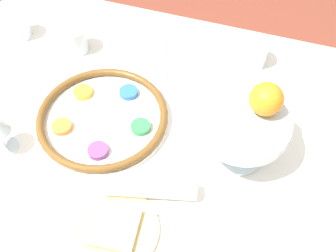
% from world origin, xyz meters
% --- Properties ---
extents(ground_plane, '(8.00, 8.00, 0.00)m').
position_xyz_m(ground_plane, '(0.00, 0.00, 0.00)').
color(ground_plane, brown).
extents(dining_table, '(1.22, 0.96, 0.72)m').
position_xyz_m(dining_table, '(0.00, 0.00, 0.36)').
color(dining_table, white).
rests_on(dining_table, ground_plane).
extents(seder_plate, '(0.33, 0.33, 0.03)m').
position_xyz_m(seder_plate, '(-0.08, 0.01, 0.73)').
color(seder_plate, silver).
rests_on(seder_plate, dining_table).
extents(fruit_stand, '(0.21, 0.21, 0.13)m').
position_xyz_m(fruit_stand, '(0.27, 0.02, 0.81)').
color(fruit_stand, silver).
rests_on(fruit_stand, dining_table).
extents(orange_fruit, '(0.07, 0.07, 0.07)m').
position_xyz_m(orange_fruit, '(0.30, 0.06, 0.88)').
color(orange_fruit, orange).
rests_on(orange_fruit, fruit_stand).
extents(bread_plate, '(0.18, 0.18, 0.02)m').
position_xyz_m(bread_plate, '(0.07, -0.25, 0.72)').
color(bread_plate, tan).
rests_on(bread_plate, dining_table).
extents(napkin_roll, '(0.20, 0.09, 0.04)m').
position_xyz_m(napkin_roll, '(0.11, -0.15, 0.74)').
color(napkin_roll, white).
rests_on(napkin_roll, dining_table).
extents(cup_near, '(0.08, 0.08, 0.08)m').
position_xyz_m(cup_near, '(-0.46, 0.24, 0.75)').
color(cup_near, silver).
rests_on(cup_near, dining_table).
extents(cup_mid, '(0.08, 0.08, 0.08)m').
position_xyz_m(cup_mid, '(-0.26, 0.23, 0.75)').
color(cup_mid, silver).
rests_on(cup_mid, dining_table).
extents(cup_far, '(0.08, 0.08, 0.08)m').
position_xyz_m(cup_far, '(0.24, 0.34, 0.75)').
color(cup_far, silver).
rests_on(cup_far, dining_table).
extents(fork_left, '(0.07, 0.18, 0.01)m').
position_xyz_m(fork_left, '(-0.04, 0.27, 0.72)').
color(fork_left, silver).
rests_on(fork_left, dining_table).
extents(fork_right, '(0.08, 0.17, 0.01)m').
position_xyz_m(fork_right, '(-0.01, 0.27, 0.72)').
color(fork_right, silver).
rests_on(fork_right, dining_table).
extents(spoon, '(0.16, 0.05, 0.01)m').
position_xyz_m(spoon, '(0.12, -0.19, 0.72)').
color(spoon, silver).
rests_on(spoon, dining_table).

